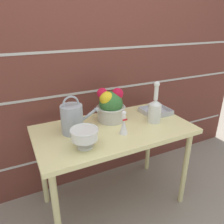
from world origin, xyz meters
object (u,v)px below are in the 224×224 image
glass_decanter (155,109)px  wire_tray (156,112)px  watering_can (73,119)px  flower_planter (111,106)px  crystal_pedestal_bowl (84,135)px  figurine_vase (124,125)px

glass_decanter → wire_tray: (0.12, 0.14, -0.10)m
watering_can → glass_decanter: bearing=-10.0°
glass_decanter → wire_tray: glass_decanter is taller
watering_can → flower_planter: size_ratio=1.10×
crystal_pedestal_bowl → glass_decanter: (0.64, 0.12, 0.02)m
figurine_vase → flower_planter: bearing=85.9°
flower_planter → glass_decanter: (0.30, -0.19, -0.01)m
watering_can → crystal_pedestal_bowl: bearing=-88.1°
crystal_pedestal_bowl → watering_can: bearing=91.9°
flower_planter → wire_tray: (0.43, -0.04, -0.12)m
flower_planter → glass_decanter: glass_decanter is taller
crystal_pedestal_bowl → flower_planter: (0.33, 0.30, 0.04)m
flower_planter → figurine_vase: (-0.02, -0.25, -0.05)m
crystal_pedestal_bowl → glass_decanter: size_ratio=0.54×
glass_decanter → wire_tray: 0.21m
glass_decanter → crystal_pedestal_bowl: bearing=-169.6°
watering_can → crystal_pedestal_bowl: (0.01, -0.23, -0.02)m
flower_planter → watering_can: bearing=-168.0°
crystal_pedestal_bowl → glass_decanter: 0.65m
glass_decanter → figurine_vase: glass_decanter is taller
flower_planter → wire_tray: 0.44m
watering_can → flower_planter: bearing=12.0°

